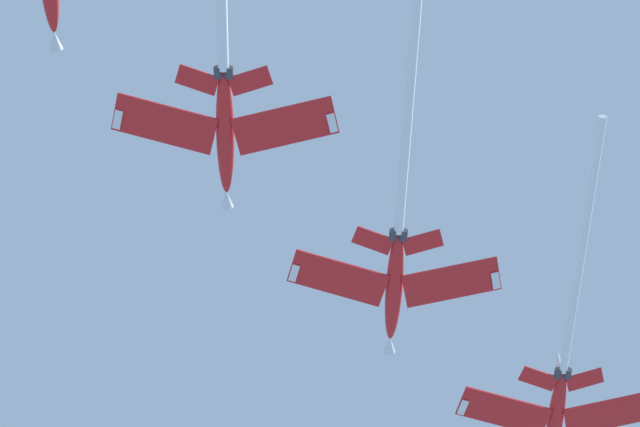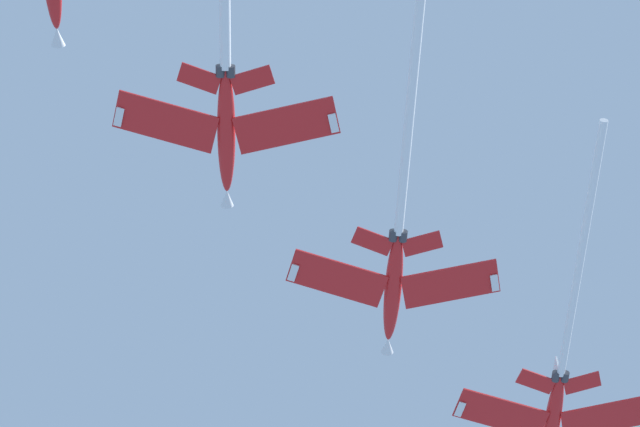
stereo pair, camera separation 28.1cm
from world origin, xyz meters
name	(u,v)px [view 1 (the left image)]	position (x,y,z in m)	size (l,w,h in m)	color
jet_lead	(562,377)	(-11.58, 12.87, 119.85)	(19.73, 38.45, 15.61)	red
jet_second	(398,239)	(-25.18, -5.07, 113.84)	(19.67, 35.85, 14.31)	red
jet_third	(224,78)	(-37.57, -22.59, 109.80)	(19.77, 33.62, 12.92)	red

